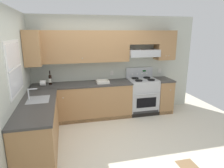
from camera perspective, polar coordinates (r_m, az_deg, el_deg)
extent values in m
plane|color=beige|center=(4.18, -1.75, -16.07)|extent=(7.04, 7.04, 0.00)
cube|color=olive|center=(3.76, 20.84, -20.97)|extent=(0.30, 0.30, 0.01)
cube|color=beige|center=(5.34, -0.54, 5.39)|extent=(4.68, 0.12, 2.55)
cube|color=#A87A4C|center=(4.93, -8.80, 10.59)|extent=(2.35, 0.34, 0.76)
cube|color=#A87A4C|center=(5.57, 14.97, 10.72)|extent=(0.48, 0.34, 0.76)
cube|color=#A87A4C|center=(5.29, 8.81, 13.13)|extent=(0.80, 0.34, 0.34)
cube|color=#B7BABC|center=(5.27, 8.80, 8.88)|extent=(0.80, 0.46, 0.17)
cube|color=#B7BABC|center=(5.08, 9.71, 7.78)|extent=(0.80, 0.03, 0.04)
sphere|color=silver|center=(4.77, -8.50, 7.34)|extent=(0.02, 0.02, 0.02)
sphere|color=silver|center=(5.41, 15.29, 7.83)|extent=(0.02, 0.02, 0.02)
sphere|color=silver|center=(5.45, 16.08, 7.82)|extent=(0.02, 0.02, 0.02)
cube|color=silver|center=(5.32, -0.04, 3.21)|extent=(0.08, 0.01, 0.12)
cube|color=silver|center=(5.31, -0.03, 3.43)|extent=(0.03, 0.00, 0.03)
cube|color=silver|center=(5.32, -0.03, 2.96)|extent=(0.03, 0.00, 0.03)
cube|color=silver|center=(5.79, 13.56, 3.75)|extent=(0.08, 0.01, 0.12)
cube|color=silver|center=(5.79, 13.59, 3.96)|extent=(0.03, 0.00, 0.03)
cube|color=silver|center=(5.79, 13.57, 3.53)|extent=(0.03, 0.00, 0.03)
cube|color=beige|center=(3.83, -26.71, 0.10)|extent=(0.12, 4.00, 2.55)
cube|color=white|center=(3.76, -26.39, 4.19)|extent=(0.04, 1.00, 0.92)
cube|color=white|center=(3.76, -26.09, 4.21)|extent=(0.01, 0.90, 0.82)
cube|color=white|center=(3.76, -26.05, 4.22)|extent=(0.01, 0.90, 0.02)
cube|color=#A87A4C|center=(4.78, -21.71, 9.62)|extent=(0.34, 0.64, 0.76)
cube|color=#A87A4C|center=(5.07, -8.27, -5.06)|extent=(2.41, 0.61, 0.87)
cube|color=#3D3A38|center=(4.94, -8.46, -0.09)|extent=(2.43, 0.63, 0.04)
cube|color=#A87A4C|center=(5.67, 14.19, -3.24)|extent=(0.40, 0.61, 0.87)
cube|color=#3D3A38|center=(5.55, 14.49, 1.23)|extent=(0.42, 0.63, 0.04)
cube|color=black|center=(5.05, -1.09, -9.81)|extent=(3.54, 0.06, 0.09)
sphere|color=silver|center=(4.68, -13.91, -3.89)|extent=(0.03, 0.03, 0.03)
sphere|color=silver|center=(5.37, 16.47, -1.70)|extent=(0.03, 0.03, 0.03)
cube|color=#A87A4C|center=(3.94, -20.21, -11.85)|extent=(0.61, 1.89, 0.87)
cube|color=#3D3A38|center=(3.77, -20.82, -5.62)|extent=(0.63, 1.91, 0.04)
cube|color=black|center=(4.10, -15.74, -16.61)|extent=(0.06, 1.85, 0.09)
cube|color=#999B9E|center=(3.98, -20.44, -4.25)|extent=(0.40, 0.48, 0.01)
cube|color=#28282B|center=(4.01, -20.35, -5.23)|extent=(0.34, 0.42, 0.14)
cylinder|color=silver|center=(3.97, -22.87, -2.82)|extent=(0.03, 0.03, 0.22)
cylinder|color=silver|center=(3.93, -21.87, -1.37)|extent=(0.16, 0.02, 0.02)
cube|color=#B7BABC|center=(5.43, 8.68, -3.54)|extent=(0.76, 0.58, 0.91)
cube|color=black|center=(5.20, 9.86, -5.30)|extent=(0.53, 0.01, 0.26)
cylinder|color=silver|center=(5.10, 10.08, -2.85)|extent=(0.65, 0.02, 0.02)
cube|color=#333333|center=(5.30, 9.73, -8.20)|extent=(0.70, 0.01, 0.11)
cube|color=#B7BABC|center=(5.31, 8.87, 1.23)|extent=(0.76, 0.58, 0.02)
cube|color=#B7BABC|center=(5.52, 7.87, 3.24)|extent=(0.76, 0.04, 0.29)
cube|color=#053F0C|center=(5.55, 9.24, 3.76)|extent=(0.09, 0.01, 0.04)
cylinder|color=black|center=(5.11, 7.70, 0.98)|extent=(0.19, 0.19, 0.02)
cylinder|color=black|center=(5.11, 7.70, 0.92)|extent=(0.07, 0.07, 0.01)
cylinder|color=black|center=(5.24, 11.18, 1.18)|extent=(0.19, 0.19, 0.02)
cylinder|color=black|center=(5.24, 11.17, 1.11)|extent=(0.07, 0.07, 0.01)
cylinder|color=black|center=(5.37, 6.64, 1.67)|extent=(0.19, 0.19, 0.02)
cylinder|color=black|center=(5.37, 6.64, 1.61)|extent=(0.07, 0.07, 0.01)
cylinder|color=black|center=(5.49, 9.98, 1.84)|extent=(0.19, 0.19, 0.02)
cylinder|color=black|center=(5.49, 9.98, 1.78)|extent=(0.07, 0.07, 0.01)
cylinder|color=white|center=(5.44, 5.88, 2.86)|extent=(0.04, 0.02, 0.04)
cylinder|color=white|center=(5.49, 7.27, 2.92)|extent=(0.04, 0.02, 0.04)
cylinder|color=white|center=(5.54, 8.63, 2.98)|extent=(0.04, 0.02, 0.04)
cylinder|color=white|center=(5.59, 9.97, 3.03)|extent=(0.04, 0.02, 0.04)
cylinder|color=black|center=(5.00, -17.32, 1.09)|extent=(0.07, 0.07, 0.22)
cone|color=black|center=(4.97, -17.43, 2.52)|extent=(0.07, 0.07, 0.04)
cylinder|color=black|center=(4.96, -17.48, 3.20)|extent=(0.03, 0.03, 0.08)
cylinder|color=black|center=(4.95, -17.51, 3.55)|extent=(0.03, 0.03, 0.02)
cube|color=silver|center=(4.96, -17.34, 0.94)|extent=(0.06, 0.00, 0.10)
cube|color=white|center=(4.95, -2.72, 0.40)|extent=(0.24, 0.22, 0.02)
cube|color=white|center=(4.82, -2.43, 0.33)|extent=(0.31, 0.01, 0.07)
cube|color=white|center=(5.06, -2.99, 1.02)|extent=(0.31, 0.01, 0.07)
cube|color=white|center=(4.92, -4.39, 0.59)|extent=(0.01, 0.24, 0.07)
cube|color=white|center=(4.97, -1.07, 0.78)|extent=(0.01, 0.24, 0.07)
cylinder|color=white|center=(4.94, -19.25, 0.27)|extent=(0.12, 0.14, 0.14)
cylinder|color=#9E7A51|center=(4.94, -19.97, 0.22)|extent=(0.01, 0.04, 0.04)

